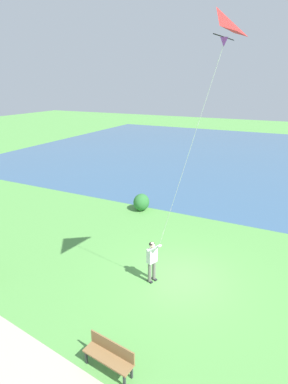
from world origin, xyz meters
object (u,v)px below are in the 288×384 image
(park_bench_near_walkway, at_px, (110,354))
(lakeside_shrub, at_px, (141,202))
(flying_kite, at_px, (216,30))
(person_kite_flyer, at_px, (152,258))

(park_bench_near_walkway, height_order, lakeside_shrub, lakeside_shrub)
(flying_kite, relative_size, lakeside_shrub, 6.94)
(person_kite_flyer, relative_size, lakeside_shrub, 1.69)
(park_bench_near_walkway, xyz_separation_m, lakeside_shrub, (10.48, 4.31, 0.02))
(person_kite_flyer, bearing_deg, lakeside_shrub, 30.16)
(flying_kite, bearing_deg, park_bench_near_walkway, 155.86)
(flying_kite, height_order, lakeside_shrub, flying_kite)
(park_bench_near_walkway, bearing_deg, lakeside_shrub, 22.36)
(person_kite_flyer, relative_size, flying_kite, 0.24)
(person_kite_flyer, height_order, park_bench_near_walkway, person_kite_flyer)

